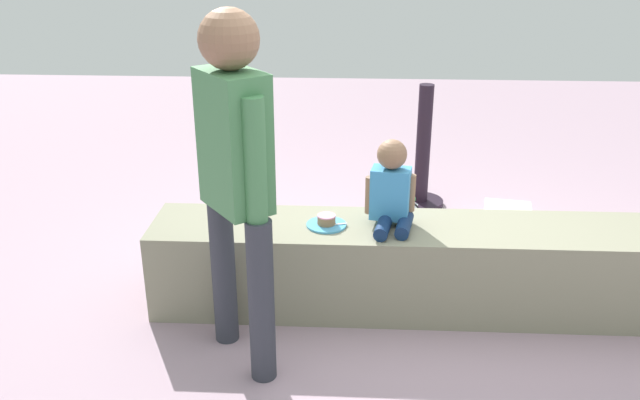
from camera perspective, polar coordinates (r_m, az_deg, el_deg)
The scene contains 12 objects.
ground_plane at distance 3.97m, azimuth 7.48°, elevation -8.82°, with size 12.00×12.00×0.00m, color #A98D9D.
concrete_ledge at distance 3.85m, azimuth 7.67°, elevation -5.62°, with size 2.90×0.51×0.50m, color gray.
child_seated at distance 3.65m, azimuth 6.07°, elevation 0.94°, with size 0.28×0.33×0.48m.
adult_standing at distance 3.07m, azimuth -7.19°, elevation 3.07°, with size 0.38×0.43×1.73m.
cake_plate at distance 3.70m, azimuth 0.55°, elevation -1.89°, with size 0.22×0.22×0.07m.
gift_bag at distance 4.43m, azimuth -0.98°, elevation -3.12°, with size 0.19×0.08×0.30m.
railing_post at distance 5.20m, azimuth 8.65°, elevation 3.11°, with size 0.36×0.36×0.95m.
water_bottle_near_gift at distance 4.48m, azimuth 17.66°, elevation -4.59°, with size 0.06×0.06×0.20m.
water_bottle_far_side at distance 4.87m, azimuth 7.85°, elevation -1.22°, with size 0.07×0.07×0.24m.
party_cup_red at distance 5.12m, azimuth 6.04°, elevation -0.49°, with size 0.09×0.09×0.12m, color red.
cake_box_white at distance 5.12m, azimuth 15.59°, elevation -1.18°, with size 0.33×0.26×0.13m, color white.
handbag_black_leather at distance 4.53m, azimuth 7.03°, elevation -2.74°, with size 0.32×0.15×0.37m.
Camera 1 is at (-0.34, -3.38, 2.06)m, focal length 37.79 mm.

